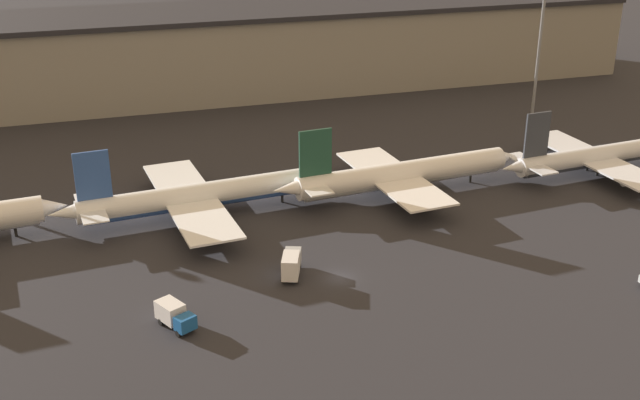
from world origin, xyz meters
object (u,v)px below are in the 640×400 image
object	(u,v)px
airplane_2	(401,174)
airplane_3	(599,156)
airplane_1	(198,196)
service_vehicle_1	(174,315)
service_vehicle_3	(291,264)

from	to	relation	value
airplane_2	airplane_3	bearing A→B (deg)	-6.67
airplane_1	service_vehicle_1	size ratio (longest dim) A/B	7.54
airplane_1	airplane_2	distance (m)	36.11
service_vehicle_1	service_vehicle_3	size ratio (longest dim) A/B	0.90
airplane_2	service_vehicle_1	distance (m)	55.43
airplane_2	service_vehicle_1	size ratio (longest dim) A/B	7.52
service_vehicle_1	service_vehicle_3	world-z (taller)	service_vehicle_3
airplane_2	service_vehicle_3	size ratio (longest dim) A/B	6.79
airplane_2	service_vehicle_3	bearing A→B (deg)	-143.26
airplane_3	service_vehicle_3	distance (m)	71.04
airplane_3	airplane_2	bearing A→B (deg)	173.33
airplane_2	service_vehicle_1	bearing A→B (deg)	-148.94
airplane_3	service_vehicle_3	xyz separation A→B (m)	(-67.27, -22.82, -1.21)
service_vehicle_1	airplane_3	bearing A→B (deg)	83.14
airplane_3	service_vehicle_3	size ratio (longest dim) A/B	6.23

